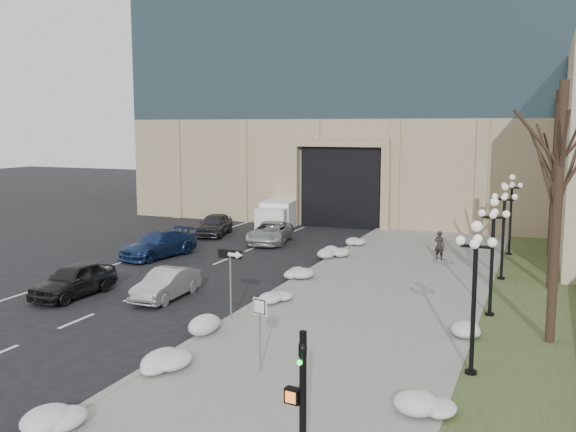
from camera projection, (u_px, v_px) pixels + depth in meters
name	position (u px, v px, depth m)	size (l,w,h in m)	color
ground	(120.00, 413.00, 16.91)	(160.00, 160.00, 0.00)	black
sidewalk	(380.00, 295.00, 28.45)	(9.00, 40.00, 0.12)	gray
curb	(286.00, 285.00, 30.12)	(0.30, 40.00, 0.14)	gray
grass_strip	(536.00, 311.00, 26.04)	(4.00, 40.00, 0.10)	#394D26
car_a	(74.00, 280.00, 28.35)	(1.74, 4.33, 1.48)	black
car_b	(166.00, 284.00, 27.99)	(1.38, 3.94, 1.30)	#ACAFB4
car_c	(158.00, 244.00, 36.89)	(2.07, 5.09, 1.48)	navy
car_d	(270.00, 233.00, 41.31)	(2.27, 4.93, 1.37)	silver
car_e	(214.00, 224.00, 44.22)	(1.79, 4.44, 1.51)	#2F2F34
pedestrian	(439.00, 245.00, 35.56)	(0.59, 0.39, 1.62)	black
box_truck	(280.00, 214.00, 47.87)	(3.07, 6.56, 2.00)	white
one_way_sign	(234.00, 263.00, 24.32)	(1.05, 0.28, 2.84)	slate
keep_sign	(260.00, 319.00, 19.33)	(0.50, 0.17, 2.37)	slate
traffic_signal	(301.00, 420.00, 12.55)	(0.62, 0.82, 3.60)	black
snow_clump_a	(60.00, 420.00, 15.83)	(1.10, 1.60, 0.36)	silver
snow_clump_b	(164.00, 363.00, 19.67)	(1.10, 1.60, 0.36)	silver
snow_clump_c	(214.00, 328.00, 23.02)	(1.10, 1.60, 0.36)	silver
snow_clump_d	(272.00, 296.00, 27.32)	(1.10, 1.60, 0.36)	silver
snow_clump_e	(301.00, 274.00, 31.47)	(1.10, 1.60, 0.36)	silver
snow_clump_f	(335.00, 254.00, 36.33)	(1.10, 1.60, 0.36)	silver
snow_clump_g	(359.00, 241.00, 40.29)	(1.10, 1.60, 0.36)	silver
snow_clump_h	(433.00, 406.00, 16.64)	(1.10, 1.60, 0.36)	silver
snow_clump_i	(467.00, 333.00, 22.47)	(1.10, 1.60, 0.36)	silver
lamppost_a	(475.00, 277.00, 18.91)	(1.18, 1.18, 4.76)	black
lamppost_b	(493.00, 241.00, 24.87)	(1.18, 1.18, 4.76)	black
lamppost_c	(504.00, 219.00, 30.84)	(1.18, 1.18, 4.76)	black
lamppost_d	(511.00, 204.00, 36.80)	(1.18, 1.18, 4.76)	black
tree_near	(559.00, 177.00, 21.38)	(3.20, 3.20, 9.00)	black
tree_mid	(556.00, 171.00, 28.76)	(3.20, 3.20, 8.50)	black
tree_far	(556.00, 150.00, 36.02)	(3.20, 3.20, 9.50)	black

